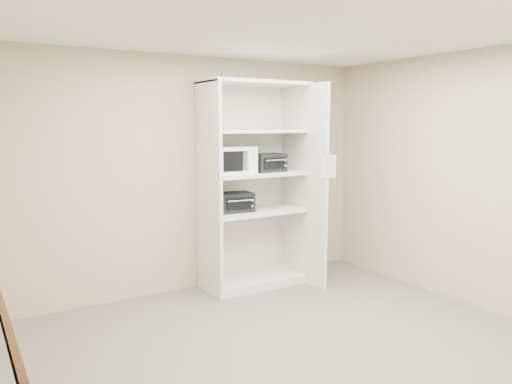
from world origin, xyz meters
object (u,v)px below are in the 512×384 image
shelving_unit (257,192)px  microwave (230,160)px  toaster_oven_lower (235,202)px  toaster_oven_upper (268,163)px

shelving_unit → microwave: bearing=177.5°
shelving_unit → toaster_oven_lower: bearing=176.2°
shelving_unit → microwave: size_ratio=4.72×
microwave → shelving_unit: bearing=-3.1°
shelving_unit → toaster_oven_upper: shelving_unit is taller
microwave → toaster_oven_upper: bearing=-8.4°
toaster_oven_upper → toaster_oven_lower: 0.61m
shelving_unit → microwave: (-0.36, 0.02, 0.39)m
microwave → toaster_oven_upper: 0.48m
microwave → toaster_oven_upper: (0.47, -0.06, -0.05)m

